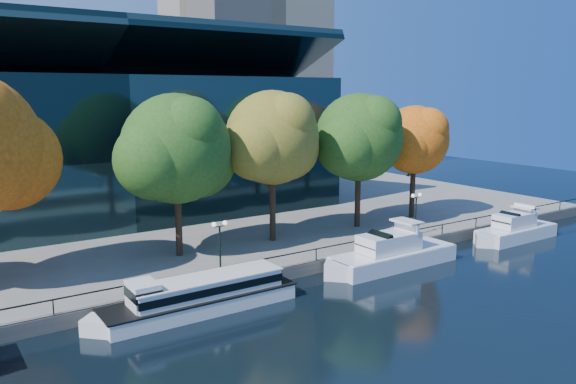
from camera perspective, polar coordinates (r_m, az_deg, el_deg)
ground at (r=40.69m, az=-0.08°, el=-10.58°), size 160.00×160.00×0.00m
promenade at (r=72.54m, az=-16.34°, el=-1.32°), size 90.00×67.08×1.00m
railing at (r=42.66m, az=-2.54°, el=-6.85°), size 88.20×0.08×0.99m
convention_building at (r=65.93m, az=-18.77°, el=4.48°), size 50.00×24.57×21.43m
tour_boat at (r=38.15m, az=-9.30°, el=-10.29°), size 14.48×3.23×2.75m
cruiser_near at (r=47.47m, az=10.24°, el=-6.21°), size 13.01×3.35×3.77m
cruiser_far at (r=59.45m, az=21.97°, el=-3.55°), size 10.52×2.91×3.44m
tree_2 at (r=46.17m, az=-11.06°, el=4.11°), size 11.11×9.11×13.33m
tree_3 at (r=50.07m, az=-1.41°, el=5.33°), size 10.48×8.59×13.58m
tree_4 at (r=55.89m, az=7.40°, el=5.34°), size 10.83×8.88×13.32m
tree_5 at (r=61.42m, az=12.85°, el=5.04°), size 9.09×7.45×12.01m
lamp_1 at (r=41.76m, az=-6.95°, el=-4.38°), size 1.26×0.36×4.03m
lamp_2 at (r=54.05m, az=12.88°, el=-1.23°), size 1.26×0.36×4.03m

